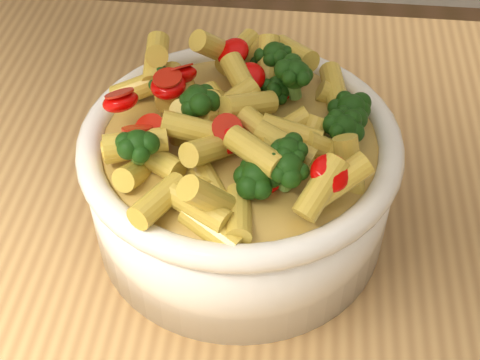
# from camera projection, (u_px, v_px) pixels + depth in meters

# --- Properties ---
(serving_bowl) EXTENTS (0.23, 0.23, 0.10)m
(serving_bowl) POSITION_uv_depth(u_px,v_px,m) (240.00, 179.00, 0.50)
(serving_bowl) COLOR white
(serving_bowl) RESTS_ON table
(pasta_salad) EXTENTS (0.18, 0.18, 0.04)m
(pasta_salad) POSITION_uv_depth(u_px,v_px,m) (240.00, 115.00, 0.46)
(pasta_salad) COLOR #E6CB48
(pasta_salad) RESTS_ON serving_bowl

